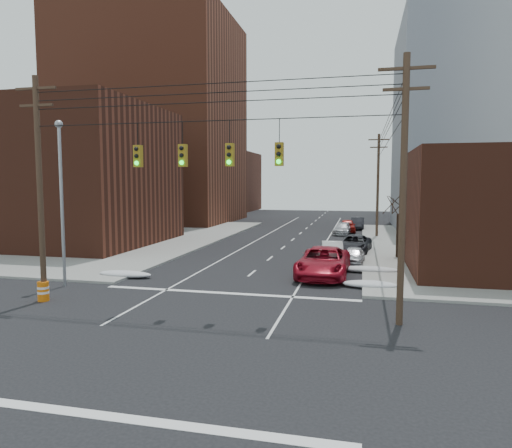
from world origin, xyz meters
The scene contains 28 objects.
ground centered at (0.00, 0.00, 0.00)m, with size 160.00×160.00×0.00m, color black.
sidewalk_nw centered at (-27.00, 27.00, 0.07)m, with size 40.00×40.00×0.15m, color gray.
building_brick_tall centered at (-24.00, 48.00, 15.00)m, with size 24.00×20.00×30.00m, color brown.
building_brick_near centered at (-22.00, 22.00, 6.50)m, with size 20.00×16.00×13.00m, color #512518.
building_brick_far centered at (-26.00, 74.00, 6.00)m, with size 22.00×18.00×12.00m, color #512518.
building_office centered at (22.00, 44.00, 12.50)m, with size 22.00×20.00×25.00m, color gray.
building_glass centered at (24.00, 70.00, 11.00)m, with size 20.00×18.00×22.00m, color gray.
utility_pole_left centered at (-8.50, 3.00, 5.78)m, with size 2.20×0.28×11.00m.
utility_pole_right centered at (8.50, 3.00, 5.78)m, with size 2.20×0.28×11.00m.
utility_pole_far centered at (8.50, 34.00, 5.78)m, with size 2.20×0.28×11.00m.
traffic_signals centered at (0.10, 2.97, 7.17)m, with size 17.00×0.42×2.02m.
street_light centered at (-9.50, 6.00, 5.54)m, with size 0.44×0.44×9.32m.
bare_tree centered at (9.59, 20.00, 2.32)m, with size 2.09×2.20×4.93m.
snow_nw centered at (-7.40, 9.00, 0.21)m, with size 3.50×1.08×0.42m, color silver.
snow_ne centered at (7.40, 9.50, 0.21)m, with size 3.00×1.08×0.42m, color silver.
snow_east_far centered at (7.40, 14.00, 0.21)m, with size 4.00×1.08×0.42m, color silver.
red_pickup centered at (4.61, 12.06, 0.92)m, with size 3.04×6.59×1.83m, color maroon.
parked_car_a centered at (6.40, 16.82, 0.62)m, with size 1.46×3.64×1.24m, color silver.
parked_car_b centered at (4.80, 17.86, 0.72)m, with size 1.53×4.40×1.45m, color silver.
parked_car_c centered at (6.36, 22.49, 0.73)m, with size 2.43×5.28×1.47m, color black.
parked_car_d centered at (4.80, 35.88, 0.64)m, with size 1.79×4.39×1.27m, color #B4B4B9.
parked_car_e centered at (5.26, 38.62, 0.76)m, with size 1.79×4.45×1.52m, color maroon.
parked_car_f centered at (6.40, 42.32, 0.74)m, with size 1.57×4.51×1.49m, color black.
lot_car_a centered at (-15.84, 21.44, 0.86)m, with size 1.51×4.33×1.43m, color silver.
lot_car_b centered at (-14.25, 29.57, 0.78)m, with size 2.08×4.51×1.25m, color #A1A2A6.
lot_car_c centered at (-18.74, 18.50, 0.86)m, with size 1.99×4.89×1.42m, color black.
lot_car_d centered at (-18.55, 26.26, 0.87)m, with size 1.71×4.25×1.45m, color #BAB9BF.
construction_barrel centered at (-8.50, 2.93, 0.50)m, with size 0.56×0.56×0.97m.
Camera 1 is at (6.89, -16.38, 5.90)m, focal length 32.00 mm.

